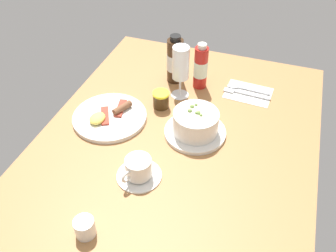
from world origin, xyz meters
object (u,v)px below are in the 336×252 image
object	(u,v)px
cutlery_setting	(247,92)
coffee_cup	(138,169)
sauce_bottle_red	(201,67)
creamer_jug	(85,227)
breakfast_plate	(109,117)
porridge_bowl	(196,124)
wine_glass	(181,65)
jam_jar	(161,100)
sauce_bottle_brown	(175,60)

from	to	relation	value
cutlery_setting	coffee_cup	bearing A→B (deg)	155.88
cutlery_setting	sauce_bottle_red	bearing A→B (deg)	94.74
creamer_jug	breakfast_plate	bearing A→B (deg)	18.21
porridge_bowl	sauce_bottle_red	xyz separation A→B (cm)	(25.23, 5.48, 3.84)
porridge_bowl	wine_glass	distance (cm)	22.12
coffee_cup	jam_jar	distance (cm)	31.63
porridge_bowl	sauce_bottle_brown	world-z (taller)	sauce_bottle_brown
porridge_bowl	jam_jar	distance (cm)	17.44
coffee_cup	wine_glass	world-z (taller)	wine_glass
wine_glass	sauce_bottle_red	xyz separation A→B (cm)	(7.62, -5.11, -4.38)
creamer_jug	jam_jar	bearing A→B (deg)	-0.60
sauce_bottle_red	jam_jar	bearing A→B (deg)	149.92
wine_glass	sauce_bottle_brown	bearing A→B (deg)	29.25
porridge_bowl	jam_jar	world-z (taller)	porridge_bowl
creamer_jug	sauce_bottle_brown	xyz separation A→B (cm)	(68.66, -0.03, 5.85)
wine_glass	breakfast_plate	distance (cm)	29.20
coffee_cup	sauce_bottle_brown	size ratio (longest dim) A/B	0.69
coffee_cup	breakfast_plate	world-z (taller)	coffee_cup
coffee_cup	wine_glass	distance (cm)	40.72
coffee_cup	sauce_bottle_brown	bearing A→B (deg)	6.25
cutlery_setting	creamer_jug	bearing A→B (deg)	158.70
cutlery_setting	sauce_bottle_red	distance (cm)	18.99
porridge_bowl	cutlery_setting	distance (cm)	29.41
cutlery_setting	wine_glass	distance (cm)	27.02
porridge_bowl	cutlery_setting	bearing A→B (deg)	-23.87
sauce_bottle_red	coffee_cup	bearing A→B (deg)	174.54
sauce_bottle_red	sauce_bottle_brown	xyz separation A→B (cm)	(0.68, 9.76, 0.45)
creamer_jug	sauce_bottle_red	distance (cm)	68.89
breakfast_plate	creamer_jug	bearing A→B (deg)	-161.79
sauce_bottle_brown	sauce_bottle_red	bearing A→B (deg)	-93.99
breakfast_plate	jam_jar	bearing A→B (deg)	-49.97
sauce_bottle_brown	jam_jar	bearing A→B (deg)	-178.22
coffee_cup	wine_glass	bearing A→B (deg)	0.86
porridge_bowl	sauce_bottle_red	world-z (taller)	sauce_bottle_red
wine_glass	coffee_cup	bearing A→B (deg)	-179.14
sauce_bottle_red	sauce_bottle_brown	size ratio (longest dim) A/B	0.94
cutlery_setting	jam_jar	xyz separation A→B (cm)	(-17.39, 26.52, 2.71)
wine_glass	jam_jar	bearing A→B (deg)	153.62
porridge_bowl	creamer_jug	bearing A→B (deg)	160.35
jam_jar	sauce_bottle_red	size ratio (longest dim) A/B	0.34
porridge_bowl	creamer_jug	world-z (taller)	porridge_bowl
wine_glass	sauce_bottle_red	world-z (taller)	wine_glass
coffee_cup	breakfast_plate	bearing A→B (deg)	43.37
creamer_jug	coffee_cup	bearing A→B (deg)	-14.27
sauce_bottle_red	sauce_bottle_brown	bearing A→B (deg)	86.01
jam_jar	sauce_bottle_brown	xyz separation A→B (cm)	(16.64, 0.52, 5.47)
cutlery_setting	breakfast_plate	size ratio (longest dim) A/B	0.70
wine_glass	jam_jar	size ratio (longest dim) A/B	3.25
porridge_bowl	wine_glass	xyz separation A→B (cm)	(17.60, 10.59, 8.22)
coffee_cup	creamer_jug	distance (cm)	21.41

